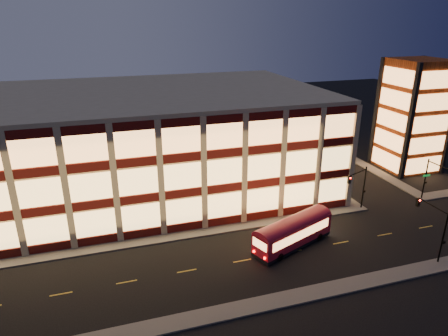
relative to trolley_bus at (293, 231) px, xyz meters
name	(u,v)px	position (x,y,z in m)	size (l,w,h in m)	color
ground	(192,238)	(-10.39, 4.90, -1.92)	(200.00, 200.00, 0.00)	black
sidewalk_office_south	(165,238)	(-13.39, 5.90, -1.84)	(54.00, 2.00, 0.15)	#514F4C
sidewalk_office_east	(301,167)	(12.61, 21.90, -1.84)	(2.00, 30.00, 0.15)	#514F4C
sidewalk_tower_west	(356,161)	(23.61, 21.90, -1.84)	(2.00, 30.00, 0.15)	#514F4C
sidewalk_near	(226,312)	(-10.39, -8.10, -1.84)	(100.00, 2.00, 0.15)	#514F4C
office_building	(145,141)	(-13.30, 21.81, 5.33)	(50.45, 30.45, 14.50)	tan
stair_tower	(413,116)	(29.56, 16.85, 7.07)	(8.60, 8.60, 18.00)	#8C3814
traffic_signal_far	(359,183)	(11.82, 5.13, 2.19)	(3.79, 1.87, 6.00)	black
traffic_signal_right	(434,175)	(23.11, 4.27, 2.18)	(1.20, 4.37, 6.00)	black
traffic_signal_near	(434,222)	(13.11, -6.14, 2.21)	(0.32, 4.45, 6.00)	black
trolley_bus	(293,231)	(0.00, 0.00, 0.00)	(10.45, 6.11, 3.46)	maroon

